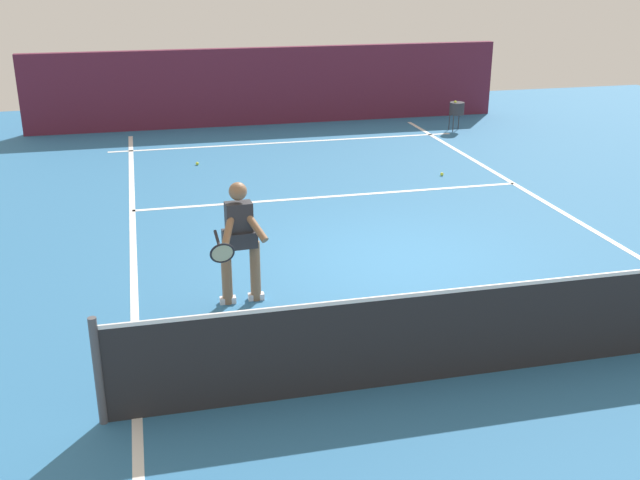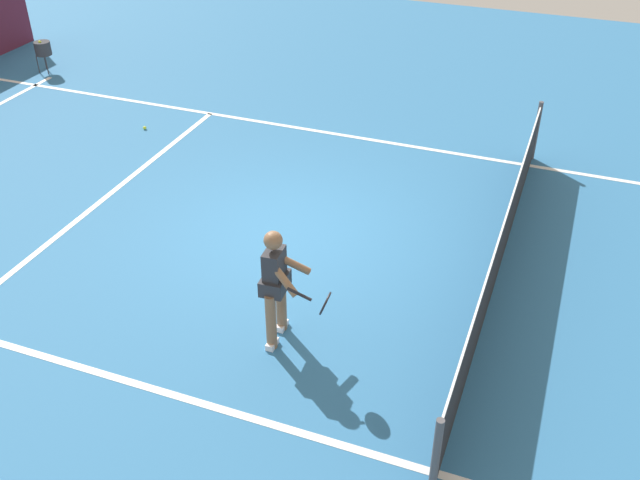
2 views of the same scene
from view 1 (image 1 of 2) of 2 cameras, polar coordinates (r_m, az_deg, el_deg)
The scene contains 11 objects.
ground_plane at distance 10.74m, azimuth 5.36°, elevation -1.72°, with size 26.21×26.21×0.00m, color teal.
court_back_wall at distance 19.69m, azimuth -3.80°, elevation 11.50°, with size 12.08×0.24×1.93m, color #561E33.
baseline_marking at distance 17.75m, azimuth -2.49°, elevation 7.36°, with size 8.08×0.10×0.01m, color white.
service_line_marking at distance 13.66m, azimuth 1.03°, elevation 3.32°, with size 7.08×0.10×0.01m, color white.
sideline_left_marking at distance 12.29m, azimuth 21.20°, elevation -0.13°, with size 0.10×18.16×0.01m, color white.
sideline_right_marking at distance 10.23m, azimuth -13.83°, elevation -3.42°, with size 0.10×18.16×0.01m, color white.
court_net at distance 7.93m, azimuth 12.64°, elevation -6.57°, with size 7.76×0.08×1.08m.
tennis_player at distance 9.23m, azimuth -6.09°, elevation 0.09°, with size 0.75×0.96×1.55m.
tennis_ball_near at distance 15.16m, azimuth 9.17°, elevation 4.92°, with size 0.07×0.07×0.07m, color #D1E533.
tennis_ball_mid at distance 15.96m, azimuth -9.23°, elevation 5.71°, with size 0.07×0.07×0.07m, color #D1E533.
ball_hopper at distance 19.18m, azimuth 10.26°, elevation 9.71°, with size 0.36×0.36×0.74m.
Camera 1 is at (3.28, 9.38, 4.06)m, focal length 42.49 mm.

